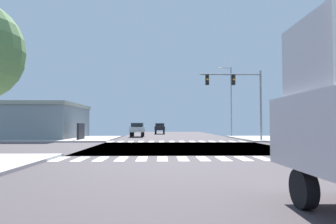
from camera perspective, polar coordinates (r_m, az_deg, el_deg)
name	(u,v)px	position (r m, az deg, el deg)	size (l,w,h in m)	color
ground	(186,148)	(22.10, 3.38, -6.83)	(90.00, 90.00, 0.05)	#473E41
sidewalk_corner_ne	(289,138)	(37.09, 22.25, -4.71)	(12.00, 12.00, 0.14)	#B2ADA3
sidewalk_corner_nw	(62,139)	(35.78, -19.66, -4.84)	(12.00, 12.00, 0.14)	#B5A7A6
crosswalk_near	(193,159)	(14.84, 4.79, -8.90)	(13.50, 2.00, 0.01)	white
crosswalk_far	(177,141)	(29.35, 1.70, -5.68)	(13.50, 2.00, 0.01)	white
traffic_signal_mast	(238,89)	(30.27, 13.26, 4.30)	(6.16, 0.55, 7.05)	gray
street_lamp	(230,96)	(41.22, 11.75, 3.04)	(1.78, 0.32, 9.47)	gray
bank_building	(31,121)	(38.96, -24.73, -1.61)	(12.92, 11.29, 4.13)	gray
sedan_crossing_1	(137,129)	(40.51, -5.90, -3.18)	(1.80, 4.30, 1.88)	black
sedan_queued_2	(160,128)	(52.50, -1.59, -3.01)	(1.80, 4.30, 1.88)	black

